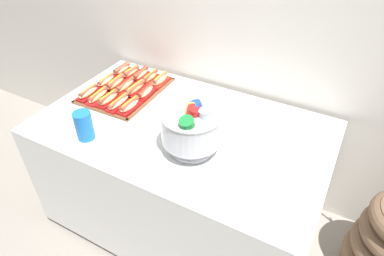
{
  "coord_description": "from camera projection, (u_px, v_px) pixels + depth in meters",
  "views": [
    {
      "loc": [
        0.74,
        -1.24,
        1.86
      ],
      "look_at": [
        0.06,
        -0.0,
        0.77
      ],
      "focal_mm": 31.4,
      "sensor_mm": 36.0,
      "label": 1
    }
  ],
  "objects": [
    {
      "name": "hot_dog_11",
      "position": [
        131.0,
        72.0,
        2.21
      ],
      "size": [
        0.06,
        0.16,
        0.06
      ],
      "color": "#B21414",
      "rests_on": "serving_tray"
    },
    {
      "name": "serving_tray",
      "position": [
        126.0,
        90.0,
        2.09
      ],
      "size": [
        0.42,
        0.53,
        0.01
      ],
      "color": "brown",
      "rests_on": "buffet_table"
    },
    {
      "name": "ground_plane",
      "position": [
        184.0,
        216.0,
        2.27
      ],
      "size": [
        10.0,
        10.0,
        0.0
      ],
      "primitive_type": "plane",
      "color": "gray"
    },
    {
      "name": "hot_dog_9",
      "position": [
        146.0,
        92.0,
        2.01
      ],
      "size": [
        0.07,
        0.16,
        0.06
      ],
      "color": "#B21414",
      "rests_on": "serving_tray"
    },
    {
      "name": "hot_dog_14",
      "position": [
        160.0,
        80.0,
        2.13
      ],
      "size": [
        0.07,
        0.17,
        0.06
      ],
      "color": "red",
      "rests_on": "serving_tray"
    },
    {
      "name": "hot_dog_0",
      "position": [
        88.0,
        93.0,
        2.01
      ],
      "size": [
        0.06,
        0.16,
        0.06
      ],
      "color": "#B21414",
      "rests_on": "serving_tray"
    },
    {
      "name": "buffet_table",
      "position": [
        183.0,
        174.0,
        2.03
      ],
      "size": [
        1.56,
        0.94,
        0.77
      ],
      "color": "white",
      "rests_on": "ground_plane"
    },
    {
      "name": "hot_dog_7",
      "position": [
        125.0,
        86.0,
        2.07
      ],
      "size": [
        0.06,
        0.18,
        0.06
      ],
      "color": "red",
      "rests_on": "serving_tray"
    },
    {
      "name": "hot_dog_3",
      "position": [
        119.0,
        103.0,
        1.93
      ],
      "size": [
        0.06,
        0.18,
        0.06
      ],
      "color": "#B21414",
      "rests_on": "serving_tray"
    },
    {
      "name": "hot_dog_6",
      "position": [
        116.0,
        83.0,
        2.1
      ],
      "size": [
        0.08,
        0.19,
        0.06
      ],
      "color": "red",
      "rests_on": "serving_tray"
    },
    {
      "name": "punch_bowl",
      "position": [
        192.0,
        126.0,
        1.55
      ],
      "size": [
        0.29,
        0.29,
        0.27
      ],
      "color": "silver",
      "rests_on": "buffet_table"
    },
    {
      "name": "hot_dog_5",
      "position": [
        106.0,
        81.0,
        2.13
      ],
      "size": [
        0.08,
        0.16,
        0.06
      ],
      "color": "#B21414",
      "rests_on": "serving_tray"
    },
    {
      "name": "hot_dog_13",
      "position": [
        150.0,
        77.0,
        2.16
      ],
      "size": [
        0.06,
        0.16,
        0.06
      ],
      "color": "red",
      "rests_on": "serving_tray"
    },
    {
      "name": "hot_dog_1",
      "position": [
        98.0,
        96.0,
        1.98
      ],
      "size": [
        0.08,
        0.18,
        0.06
      ],
      "color": "red",
      "rests_on": "serving_tray"
    },
    {
      "name": "hot_dog_12",
      "position": [
        140.0,
        74.0,
        2.18
      ],
      "size": [
        0.07,
        0.17,
        0.06
      ],
      "color": "red",
      "rests_on": "serving_tray"
    },
    {
      "name": "cup_stack",
      "position": [
        84.0,
        126.0,
        1.68
      ],
      "size": [
        0.09,
        0.09,
        0.15
      ],
      "color": "blue",
      "rests_on": "buffet_table"
    },
    {
      "name": "hot_dog_4",
      "position": [
        130.0,
        106.0,
        1.9
      ],
      "size": [
        0.07,
        0.16,
        0.06
      ],
      "color": "#B21414",
      "rests_on": "serving_tray"
    },
    {
      "name": "hot_dog_2",
      "position": [
        108.0,
        99.0,
        1.95
      ],
      "size": [
        0.07,
        0.16,
        0.06
      ],
      "color": "#B21414",
      "rests_on": "serving_tray"
    },
    {
      "name": "hot_dog_10",
      "position": [
        122.0,
        70.0,
        2.24
      ],
      "size": [
        0.07,
        0.16,
        0.06
      ],
      "color": "red",
      "rests_on": "serving_tray"
    },
    {
      "name": "hot_dog_8",
      "position": [
        135.0,
        89.0,
        2.04
      ],
      "size": [
        0.06,
        0.18,
        0.06
      ],
      "color": "red",
      "rests_on": "serving_tray"
    }
  ]
}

